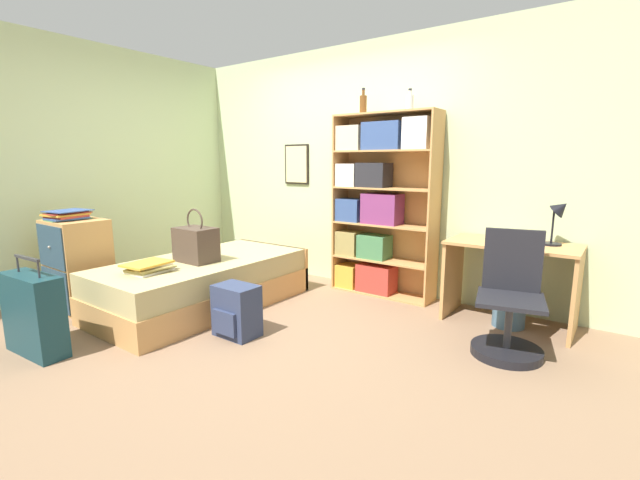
{
  "coord_description": "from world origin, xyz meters",
  "views": [
    {
      "loc": [
        2.56,
        -2.54,
        1.37
      ],
      "look_at": [
        0.58,
        0.2,
        0.75
      ],
      "focal_mm": 24.0,
      "sensor_mm": 36.0,
      "label": 1
    }
  ],
  "objects": [
    {
      "name": "ground_plane",
      "position": [
        0.0,
        0.0,
        0.0
      ],
      "size": [
        14.0,
        14.0,
        0.0
      ],
      "primitive_type": "plane",
      "color": "#84664C"
    },
    {
      "name": "wall_back",
      "position": [
        -0.0,
        1.55,
        1.3
      ],
      "size": [
        10.0,
        0.09,
        2.6
      ],
      "color": "beige",
      "rests_on": "ground_plane"
    },
    {
      "name": "wall_left",
      "position": [
        -2.15,
        0.0,
        1.3
      ],
      "size": [
        0.06,
        10.0,
        2.6
      ],
      "color": "beige",
      "rests_on": "ground_plane"
    },
    {
      "name": "bed",
      "position": [
        -0.66,
        0.02,
        0.23
      ],
      "size": [
        1.0,
        1.98,
        0.46
      ],
      "color": "tan",
      "rests_on": "ground_plane"
    },
    {
      "name": "handbag",
      "position": [
        -0.64,
        -0.07,
        0.62
      ],
      "size": [
        0.37,
        0.26,
        0.49
      ],
      "color": "#47382D",
      "rests_on": "bed"
    },
    {
      "name": "book_stack_on_bed",
      "position": [
        -0.65,
        -0.56,
        0.5
      ],
      "size": [
        0.33,
        0.39,
        0.08
      ],
      "color": "silver",
      "rests_on": "bed"
    },
    {
      "name": "suitcase",
      "position": [
        -0.81,
        -1.38,
        0.29
      ],
      "size": [
        0.56,
        0.23,
        0.72
      ],
      "color": "#143842",
      "rests_on": "ground_plane"
    },
    {
      "name": "dresser",
      "position": [
        -1.58,
        -0.71,
        0.42
      ],
      "size": [
        0.53,
        0.46,
        0.84
      ],
      "color": "tan",
      "rests_on": "ground_plane"
    },
    {
      "name": "magazine_pile_on_dresser",
      "position": [
        -1.62,
        -0.74,
        0.89
      ],
      "size": [
        0.35,
        0.37,
        0.09
      ],
      "color": "#427A4C",
      "rests_on": "dresser"
    },
    {
      "name": "bookcase",
      "position": [
        0.44,
        1.35,
        0.94
      ],
      "size": [
        1.08,
        0.31,
        1.84
      ],
      "color": "tan",
      "rests_on": "ground_plane"
    },
    {
      "name": "bottle_green",
      "position": [
        0.3,
        1.31,
        1.94
      ],
      "size": [
        0.07,
        0.07,
        0.25
      ],
      "color": "brown",
      "rests_on": "bookcase"
    },
    {
      "name": "bottle_brown",
      "position": [
        0.77,
        1.37,
        1.92
      ],
      "size": [
        0.07,
        0.07,
        0.2
      ],
      "color": "#B7BCC1",
      "rests_on": "bookcase"
    },
    {
      "name": "desk",
      "position": [
        1.81,
        1.23,
        0.48
      ],
      "size": [
        1.02,
        0.55,
        0.71
      ],
      "color": "tan",
      "rests_on": "ground_plane"
    },
    {
      "name": "desk_lamp",
      "position": [
        2.12,
        1.32,
        0.95
      ],
      "size": [
        0.21,
        0.16,
        0.39
      ],
      "color": "black",
      "rests_on": "desk"
    },
    {
      "name": "desk_chair",
      "position": [
        1.94,
        0.63,
        0.28
      ],
      "size": [
        0.53,
        0.53,
        0.89
      ],
      "color": "black",
      "rests_on": "ground_plane"
    },
    {
      "name": "backpack",
      "position": [
        0.13,
        -0.31,
        0.2
      ],
      "size": [
        0.34,
        0.27,
        0.41
      ],
      "color": "#2D3856",
      "rests_on": "ground_plane"
    },
    {
      "name": "waste_bin",
      "position": [
        1.84,
        1.17,
        0.14
      ],
      "size": [
        0.26,
        0.26,
        0.28
      ],
      "color": "slate",
      "rests_on": "ground_plane"
    }
  ]
}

